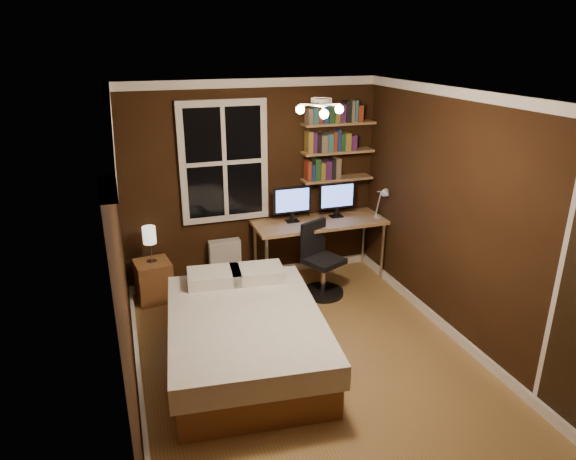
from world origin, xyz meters
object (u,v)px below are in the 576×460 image
object	(u,v)px
desk	(319,225)
monitor_left	(292,204)
bed	(246,336)
nightstand	(154,281)
bedside_lamp	(150,245)
desk_lamp	(382,202)
office_chair	(321,268)
radiator	(225,262)
monitor_right	(337,200)

from	to	relation	value
desk	monitor_left	size ratio (longest dim) A/B	3.47
bed	nightstand	xyz separation A→B (m)	(-0.72, 1.57, -0.04)
monitor_left	bedside_lamp	bearing A→B (deg)	-179.25
bed	desk	distance (m)	2.07
desk_lamp	office_chair	distance (m)	1.14
nightstand	desk	bearing A→B (deg)	-9.51
office_chair	radiator	bearing A→B (deg)	123.78
desk	monitor_left	distance (m)	0.45
bed	monitor_right	bearing A→B (deg)	51.05
bed	bedside_lamp	world-z (taller)	bedside_lamp
nightstand	desk_lamp	size ratio (longest dim) A/B	1.11
desk	monitor_left	bearing A→B (deg)	166.03
radiator	desk	distance (m)	1.27
monitor_left	monitor_right	bearing A→B (deg)	0.00
desk	monitor_left	world-z (taller)	monitor_left
monitor_left	monitor_right	distance (m)	0.60
desk_lamp	radiator	bearing A→B (deg)	168.11
bedside_lamp	monitor_left	world-z (taller)	monitor_left
desk	monitor_right	world-z (taller)	monitor_right
desk_lamp	office_chair	xyz separation A→B (m)	(-0.89, -0.23, -0.68)
bed	nightstand	distance (m)	1.73
nightstand	monitor_right	xyz separation A→B (m)	(2.33, 0.02, 0.77)
bedside_lamp	desk_lamp	world-z (taller)	desk_lamp
monitor_right	office_chair	size ratio (longest dim) A/B	0.53
office_chair	bed	bearing A→B (deg)	-162.48
nightstand	radiator	bearing A→B (deg)	2.47
nightstand	monitor_left	xyz separation A→B (m)	(1.73, 0.02, 0.77)
nightstand	bedside_lamp	xyz separation A→B (m)	(0.00, 0.00, 0.46)
monitor_right	desk_lamp	distance (m)	0.56
radiator	desk_lamp	world-z (taller)	desk_lamp
bedside_lamp	monitor_left	bearing A→B (deg)	0.75
radiator	monitor_left	size ratio (longest dim) A/B	1.22
nightstand	monitor_left	distance (m)	1.89
desk	monitor_right	xyz separation A→B (m)	(0.26, 0.08, 0.28)
bed	bedside_lamp	distance (m)	1.78
bed	monitor_right	size ratio (longest dim) A/B	4.35
office_chair	nightstand	bearing A→B (deg)	141.45
nightstand	monitor_left	world-z (taller)	monitor_left
radiator	desk	world-z (taller)	desk
bed	monitor_right	world-z (taller)	monitor_right
desk	desk_lamp	xyz separation A→B (m)	(0.76, -0.18, 0.28)
monitor_right	desk_lamp	xyz separation A→B (m)	(0.49, -0.27, -0.00)
nightstand	monitor_right	distance (m)	2.45
radiator	monitor_right	xyz separation A→B (m)	(1.44, -0.14, 0.72)
monitor_right	monitor_left	bearing A→B (deg)	180.00
monitor_right	office_chair	xyz separation A→B (m)	(-0.40, -0.49, -0.68)
nightstand	monitor_right	bearing A→B (deg)	-7.29
bed	office_chair	bearing A→B (deg)	48.59
monitor_right	desk_lamp	bearing A→B (deg)	-28.38
bedside_lamp	office_chair	distance (m)	2.02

